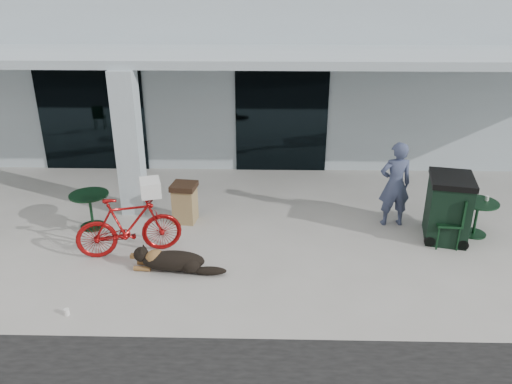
{
  "coord_description": "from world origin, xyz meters",
  "views": [
    {
      "loc": [
        1.45,
        -7.77,
        4.79
      ],
      "look_at": [
        1.23,
        1.08,
        1.0
      ],
      "focal_mm": 35.0,
      "sensor_mm": 36.0,
      "label": 1
    }
  ],
  "objects_px": {
    "dog": "(173,260)",
    "cafe_chair_far_b": "(448,221)",
    "cafe_chair_far_a": "(453,220)",
    "cafe_table_near": "(91,211)",
    "cafe_table_far": "(476,218)",
    "trash_receptacle": "(185,203)",
    "bicycle": "(129,226)",
    "wheeled_bin": "(448,208)",
    "person": "(395,184)"
  },
  "relations": [
    {
      "from": "cafe_table_far",
      "to": "cafe_chair_far_a",
      "type": "bearing_deg",
      "value": -155.38
    },
    {
      "from": "trash_receptacle",
      "to": "wheeled_bin",
      "type": "height_order",
      "value": "wheeled_bin"
    },
    {
      "from": "bicycle",
      "to": "cafe_chair_far_a",
      "type": "distance_m",
      "value": 6.24
    },
    {
      "from": "cafe_chair_far_a",
      "to": "trash_receptacle",
      "type": "xyz_separation_m",
      "value": [
        -5.39,
        0.72,
        -0.01
      ]
    },
    {
      "from": "cafe_table_near",
      "to": "cafe_chair_far_b",
      "type": "height_order",
      "value": "cafe_chair_far_b"
    },
    {
      "from": "cafe_chair_far_a",
      "to": "person",
      "type": "distance_m",
      "value": 1.31
    },
    {
      "from": "cafe_table_far",
      "to": "trash_receptacle",
      "type": "bearing_deg",
      "value": 175.59
    },
    {
      "from": "cafe_chair_far_b",
      "to": "wheeled_bin",
      "type": "height_order",
      "value": "wheeled_bin"
    },
    {
      "from": "dog",
      "to": "cafe_chair_far_a",
      "type": "relative_size",
      "value": 1.44
    },
    {
      "from": "dog",
      "to": "cafe_chair_far_b",
      "type": "height_order",
      "value": "cafe_chair_far_b"
    },
    {
      "from": "dog",
      "to": "cafe_chair_far_a",
      "type": "bearing_deg",
      "value": 18.1
    },
    {
      "from": "cafe_table_far",
      "to": "person",
      "type": "xyz_separation_m",
      "value": [
        -1.58,
        0.43,
        0.54
      ]
    },
    {
      "from": "cafe_chair_far_a",
      "to": "person",
      "type": "bearing_deg",
      "value": 100.25
    },
    {
      "from": "cafe_table_near",
      "to": "cafe_chair_far_a",
      "type": "relative_size",
      "value": 0.9
    },
    {
      "from": "dog",
      "to": "cafe_table_near",
      "type": "bearing_deg",
      "value": 145.11
    },
    {
      "from": "dog",
      "to": "cafe_chair_far_a",
      "type": "xyz_separation_m",
      "value": [
        5.29,
        1.26,
        0.23
      ]
    },
    {
      "from": "bicycle",
      "to": "dog",
      "type": "relative_size",
      "value": 1.5
    },
    {
      "from": "dog",
      "to": "wheeled_bin",
      "type": "distance_m",
      "value": 5.4
    },
    {
      "from": "cafe_table_near",
      "to": "person",
      "type": "height_order",
      "value": "person"
    },
    {
      "from": "bicycle",
      "to": "dog",
      "type": "distance_m",
      "value": 1.14
    },
    {
      "from": "cafe_table_far",
      "to": "trash_receptacle",
      "type": "xyz_separation_m",
      "value": [
        -5.95,
        0.46,
        0.07
      ]
    },
    {
      "from": "person",
      "to": "cafe_table_near",
      "type": "bearing_deg",
      "value": -2.83
    },
    {
      "from": "cafe_chair_far_b",
      "to": "trash_receptacle",
      "type": "relative_size",
      "value": 1.2
    },
    {
      "from": "cafe_table_far",
      "to": "cafe_chair_far_b",
      "type": "bearing_deg",
      "value": -147.32
    },
    {
      "from": "cafe_table_far",
      "to": "cafe_chair_far_b",
      "type": "relative_size",
      "value": 0.75
    },
    {
      "from": "person",
      "to": "wheeled_bin",
      "type": "distance_m",
      "value": 1.12
    },
    {
      "from": "dog",
      "to": "wheeled_bin",
      "type": "relative_size",
      "value": 0.99
    },
    {
      "from": "cafe_table_near",
      "to": "cafe_chair_far_a",
      "type": "height_order",
      "value": "cafe_chair_far_a"
    },
    {
      "from": "dog",
      "to": "cafe_chair_far_a",
      "type": "height_order",
      "value": "cafe_chair_far_a"
    },
    {
      "from": "dog",
      "to": "cafe_chair_far_a",
      "type": "distance_m",
      "value": 5.45
    },
    {
      "from": "cafe_chair_far_b",
      "to": "wheeled_bin",
      "type": "distance_m",
      "value": 0.37
    },
    {
      "from": "cafe_chair_far_b",
      "to": "trash_receptacle",
      "type": "xyz_separation_m",
      "value": [
        -5.2,
        0.94,
        -0.09
      ]
    },
    {
      "from": "cafe_table_near",
      "to": "wheeled_bin",
      "type": "distance_m",
      "value": 7.21
    },
    {
      "from": "bicycle",
      "to": "cafe_table_far",
      "type": "height_order",
      "value": "bicycle"
    },
    {
      "from": "cafe_chair_far_a",
      "to": "cafe_chair_far_b",
      "type": "distance_m",
      "value": 0.3
    },
    {
      "from": "dog",
      "to": "cafe_chair_far_b",
      "type": "relative_size",
      "value": 1.25
    },
    {
      "from": "wheeled_bin",
      "to": "cafe_table_near",
      "type": "bearing_deg",
      "value": -169.84
    },
    {
      "from": "bicycle",
      "to": "person",
      "type": "relative_size",
      "value": 1.07
    },
    {
      "from": "cafe_chair_far_b",
      "to": "dog",
      "type": "bearing_deg",
      "value": -74.22
    },
    {
      "from": "dog",
      "to": "cafe_table_near",
      "type": "height_order",
      "value": "cafe_table_near"
    },
    {
      "from": "trash_receptacle",
      "to": "cafe_chair_far_b",
      "type": "bearing_deg",
      "value": -10.2
    },
    {
      "from": "trash_receptacle",
      "to": "wheeled_bin",
      "type": "bearing_deg",
      "value": -6.46
    },
    {
      "from": "bicycle",
      "to": "cafe_table_near",
      "type": "relative_size",
      "value": 2.42
    },
    {
      "from": "cafe_table_far",
      "to": "cafe_chair_far_b",
      "type": "distance_m",
      "value": 0.9
    },
    {
      "from": "cafe_chair_far_b",
      "to": "person",
      "type": "relative_size",
      "value": 0.57
    },
    {
      "from": "cafe_chair_far_b",
      "to": "person",
      "type": "bearing_deg",
      "value": -133.01
    },
    {
      "from": "bicycle",
      "to": "person",
      "type": "height_order",
      "value": "person"
    },
    {
      "from": "cafe_table_far",
      "to": "person",
      "type": "distance_m",
      "value": 1.72
    },
    {
      "from": "cafe_table_near",
      "to": "cafe_chair_far_a",
      "type": "distance_m",
      "value": 7.3
    },
    {
      "from": "cafe_table_far",
      "to": "cafe_table_near",
      "type": "bearing_deg",
      "value": 179.02
    }
  ]
}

